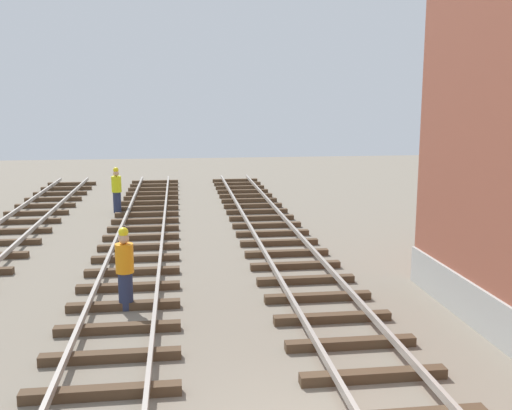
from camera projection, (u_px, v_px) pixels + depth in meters
name	position (u px, v px, depth m)	size (l,w,h in m)	color
track_worker_foreground	(125.00, 269.00, 13.15)	(0.40, 0.40, 1.87)	#262D4C
track_worker_distant	(117.00, 190.00, 24.39)	(0.40, 0.40, 1.87)	#262D4C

